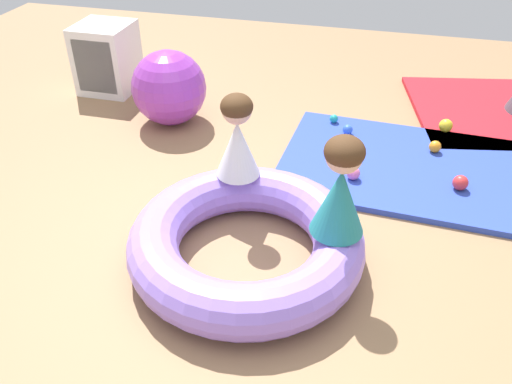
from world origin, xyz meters
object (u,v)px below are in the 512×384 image
at_px(play_ball_yellow, 446,126).
at_px(play_ball_blue, 348,130).
at_px(play_ball_teal, 334,119).
at_px(inflatable_cushion, 246,242).
at_px(play_ball_orange, 435,147).
at_px(child_in_white, 237,137).
at_px(play_ball_pink, 353,173).
at_px(play_ball_red, 460,183).
at_px(child_in_teal, 341,187).
at_px(exercise_ball_large, 169,88).
at_px(storage_cube, 106,59).

xyz_separation_m(play_ball_yellow, play_ball_blue, (-0.69, -0.22, -0.01)).
xyz_separation_m(play_ball_teal, play_ball_yellow, (0.81, 0.06, 0.02)).
height_order(inflatable_cushion, play_ball_orange, inflatable_cushion).
relative_size(child_in_white, play_ball_pink, 5.66).
xyz_separation_m(play_ball_red, play_ball_blue, (-0.75, 0.53, -0.01)).
xyz_separation_m(play_ball_red, play_ball_orange, (-0.14, 0.43, -0.01)).
bearing_deg(play_ball_orange, child_in_teal, -112.15).
bearing_deg(play_ball_blue, exercise_ball_large, -177.20).
xyz_separation_m(play_ball_pink, exercise_ball_large, (-1.44, 0.52, 0.20)).
bearing_deg(storage_cube, child_in_teal, -38.86).
height_order(child_in_white, play_ball_blue, child_in_white).
height_order(play_ball_pink, play_ball_teal, play_ball_pink).
bearing_deg(play_ball_orange, child_in_white, -140.64).
relative_size(child_in_white, play_ball_red, 5.09).
bearing_deg(play_ball_pink, play_ball_teal, 106.77).
relative_size(play_ball_blue, storage_cube, 0.13).
height_order(play_ball_yellow, play_ball_blue, play_ball_yellow).
distance_m(child_in_white, play_ball_blue, 1.23).
relative_size(play_ball_teal, play_ball_blue, 0.88).
bearing_deg(play_ball_pink, storage_cube, 156.92).
xyz_separation_m(play_ball_pink, play_ball_orange, (0.51, 0.48, -0.00)).
bearing_deg(child_in_white, play_ball_blue, -77.44).
bearing_deg(child_in_teal, play_ball_red, -80.07).
distance_m(inflatable_cushion, exercise_ball_large, 1.70).
bearing_deg(play_ball_pink, child_in_white, -144.36).
bearing_deg(play_ball_blue, child_in_teal, -86.64).
distance_m(play_ball_yellow, play_ball_blue, 0.72).
height_order(play_ball_pink, play_ball_blue, play_ball_pink).
bearing_deg(exercise_ball_large, play_ball_pink, -19.74).
bearing_deg(storage_cube, play_ball_pink, -23.08).
height_order(inflatable_cushion, play_ball_teal, inflatable_cushion).
distance_m(child_in_white, storage_cube, 2.09).
distance_m(play_ball_red, exercise_ball_large, 2.15).
height_order(play_ball_red, play_ball_yellow, play_ball_yellow).
xyz_separation_m(inflatable_cushion, play_ball_blue, (0.36, 1.45, -0.06)).
bearing_deg(play_ball_red, child_in_teal, -127.68).
distance_m(play_ball_orange, storage_cube, 2.73).
bearing_deg(child_in_teal, play_ball_orange, -64.54).
bearing_deg(play_ball_teal, child_in_white, -108.76).
height_order(play_ball_teal, storage_cube, storage_cube).
relative_size(child_in_teal, play_ball_orange, 6.30).
height_order(play_ball_pink, play_ball_yellow, play_ball_yellow).
distance_m(inflatable_cushion, child_in_teal, 0.59).
bearing_deg(play_ball_orange, play_ball_red, -71.72).
relative_size(play_ball_red, play_ball_teal, 1.50).
xyz_separation_m(inflatable_cushion, exercise_ball_large, (-0.98, 1.38, 0.15)).
relative_size(exercise_ball_large, storage_cube, 1.00).
bearing_deg(play_ball_teal, play_ball_blue, -51.75).
relative_size(child_in_teal, play_ball_teal, 8.10).
relative_size(play_ball_red, play_ball_yellow, 0.98).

